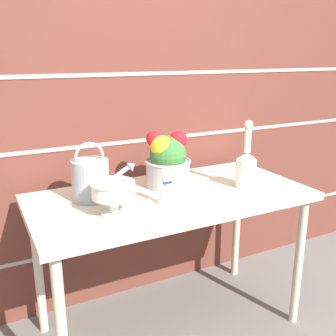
# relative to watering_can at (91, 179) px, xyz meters

# --- Properties ---
(ground_plane) EXTENTS (12.00, 12.00, 0.00)m
(ground_plane) POSITION_rel_watering_can_xyz_m (0.36, -0.10, -0.84)
(ground_plane) COLOR slate
(brick_wall) EXTENTS (3.60, 0.08, 2.20)m
(brick_wall) POSITION_rel_watering_can_xyz_m (0.36, 0.34, 0.26)
(brick_wall) COLOR brown
(brick_wall) RESTS_ON ground_plane
(patio_table) EXTENTS (1.33, 0.65, 0.74)m
(patio_table) POSITION_rel_watering_can_xyz_m (0.36, -0.10, -0.17)
(patio_table) COLOR beige
(patio_table) RESTS_ON ground_plane
(watering_can) EXTENTS (0.31, 0.17, 0.27)m
(watering_can) POSITION_rel_watering_can_xyz_m (0.00, 0.00, 0.00)
(watering_can) COLOR #9EA3A8
(watering_can) RESTS_ON patio_table
(crystal_pedestal_bowl) EXTENTS (0.19, 0.19, 0.14)m
(crystal_pedestal_bowl) POSITION_rel_watering_can_xyz_m (0.03, -0.20, -0.00)
(crystal_pedestal_bowl) COLOR silver
(crystal_pedestal_bowl) RESTS_ON patio_table
(flower_planter) EXTENTS (0.23, 0.23, 0.28)m
(flower_planter) POSITION_rel_watering_can_xyz_m (0.39, 0.01, 0.03)
(flower_planter) COLOR #ADADB2
(flower_planter) RESTS_ON patio_table
(glass_decanter) EXTENTS (0.10, 0.10, 0.34)m
(glass_decanter) POSITION_rel_watering_can_xyz_m (0.73, -0.18, 0.01)
(glass_decanter) COLOR silver
(glass_decanter) RESTS_ON patio_table
(figurine_vase) EXTENTS (0.07, 0.07, 0.17)m
(figurine_vase) POSITION_rel_watering_can_xyz_m (0.27, -0.21, -0.03)
(figurine_vase) COLOR white
(figurine_vase) RESTS_ON patio_table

